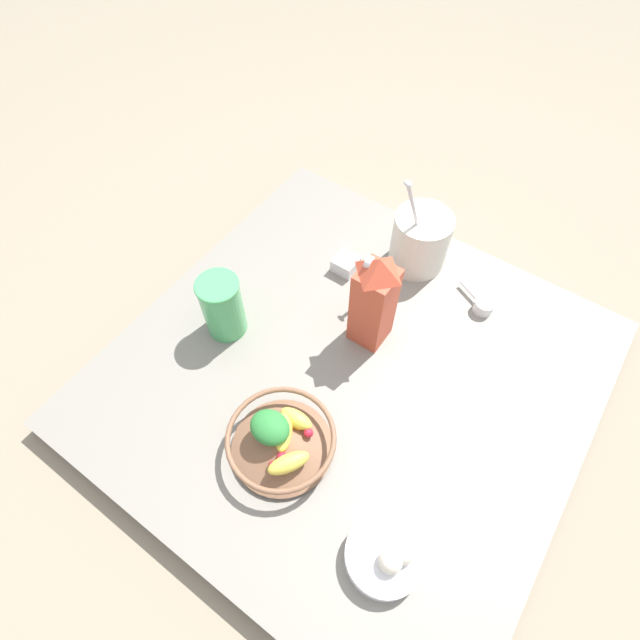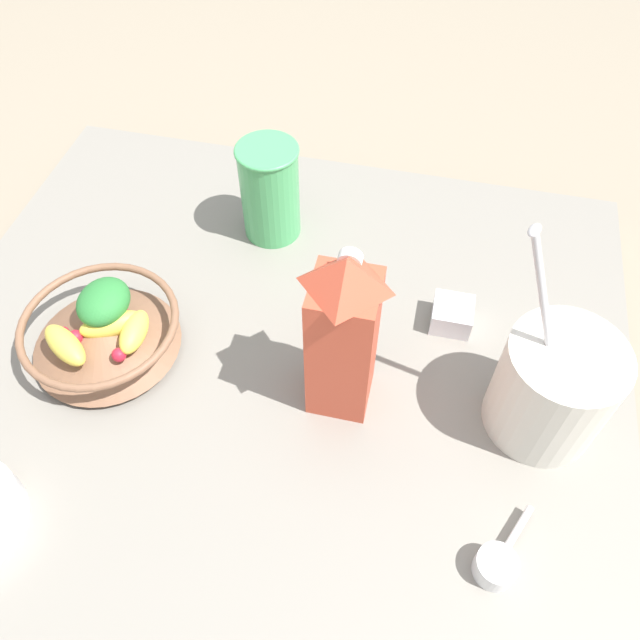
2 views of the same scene
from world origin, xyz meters
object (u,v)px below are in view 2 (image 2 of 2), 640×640
Objects in this scene: drinking_cup at (270,190)px; spice_jar at (452,316)px; milk_carton at (343,335)px; yogurt_tub at (554,385)px; fruit_bowl at (103,330)px.

spice_jar is (-0.28, 0.12, -0.06)m from drinking_cup.
yogurt_tub is at bearing -175.80° from milk_carton.
spice_jar is (-0.42, -0.14, -0.02)m from fruit_bowl.
milk_carton is (-0.30, -0.00, 0.08)m from fruit_bowl.
fruit_bowl is 3.79× the size of spice_jar.
yogurt_tub reaches higher than milk_carton.
spice_jar is at bearing -131.04° from milk_carton.
yogurt_tub is at bearing -178.16° from fruit_bowl.
milk_carton is 0.31m from drinking_cup.
milk_carton is 0.24m from yogurt_tub.
yogurt_tub is at bearing 133.21° from spice_jar.
fruit_bowl is 0.30m from drinking_cup.
spice_jar is at bearing -161.89° from fruit_bowl.
drinking_cup is at bearing -119.60° from fruit_bowl.
milk_carton is 4.62× the size of spice_jar.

